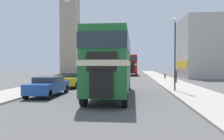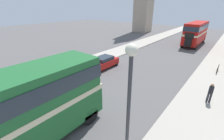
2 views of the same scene
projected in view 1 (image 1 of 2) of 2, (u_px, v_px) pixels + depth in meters
ground_plane at (104, 94)px, 16.27m from camera, size 120.00×120.00×0.00m
sidewalk_right at (198, 95)px, 15.60m from camera, size 3.50×120.00×0.12m
sidewalk_left at (18, 92)px, 16.93m from camera, size 3.50×120.00×0.12m
double_decker_bus at (112, 60)px, 15.54m from camera, size 2.47×10.44×4.21m
bus_distant at (131, 63)px, 46.62m from camera, size 2.45×9.41×4.20m
car_parked_near at (48, 86)px, 15.48m from camera, size 1.73×4.39×1.36m
car_parked_mid at (72, 80)px, 21.34m from camera, size 1.68×4.11×1.42m
car_parked_far at (86, 77)px, 27.47m from camera, size 1.71×4.04×1.39m
pedestrian_walking at (175, 75)px, 26.12m from camera, size 0.32×0.32×1.57m
bicycle_on_pavement at (165, 76)px, 33.38m from camera, size 0.05×1.76×0.78m
street_lamp at (175, 43)px, 17.53m from camera, size 0.36×0.36×5.86m
church_tower at (70, 8)px, 56.25m from camera, size 4.39×4.39×33.19m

